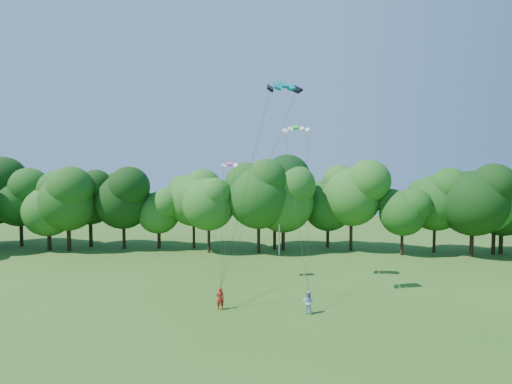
{
  "coord_description": "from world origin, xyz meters",
  "views": [
    {
      "loc": [
        2.37,
        -20.54,
        11.7
      ],
      "look_at": [
        -0.21,
        13.0,
        9.69
      ],
      "focal_mm": 28.0,
      "sensor_mm": 36.0,
      "label": 1
    }
  ],
  "objects": [
    {
      "name": "kite_green",
      "position": [
        3.27,
        19.87,
        15.78
      ],
      "size": [
        2.8,
        1.34,
        0.56
      ],
      "rotation": [
        0.0,
        0.0,
        -0.04
      ],
      "color": "#21E026",
      "rests_on": "ground"
    },
    {
      "name": "tree_back_west",
      "position": [
        -28.41,
        33.33,
        8.01
      ],
      "size": [
        8.81,
        8.81,
        12.82
      ],
      "color": "#362115",
      "rests_on": "ground"
    },
    {
      "name": "tree_back_east",
      "position": [
        30.49,
        35.5,
        6.98
      ],
      "size": [
        7.69,
        7.69,
        11.18
      ],
      "color": "#352115",
      "rests_on": "ground"
    },
    {
      "name": "kite_flyer_right",
      "position": [
        4.15,
        11.19,
        0.92
      ],
      "size": [
        1.11,
        1.02,
        1.85
      ],
      "primitive_type": "imported",
      "rotation": [
        0.0,
        0.0,
        2.69
      ],
      "color": "#A6BEE7",
      "rests_on": "ground"
    },
    {
      "name": "utility_pole",
      "position": [
        1.42,
        32.67,
        3.93
      ],
      "size": [
        1.43,
        0.68,
        7.62
      ],
      "rotation": [
        0.0,
        0.0,
        -0.41
      ],
      "color": "silver",
      "rests_on": "ground"
    },
    {
      "name": "tree_back_center",
      "position": [
        0.68,
        36.45,
        9.11
      ],
      "size": [
        10.03,
        10.03,
        14.58
      ],
      "color": "#342614",
      "rests_on": "ground"
    },
    {
      "name": "kite_flyer_left",
      "position": [
        -3.08,
        11.53,
        0.93
      ],
      "size": [
        0.78,
        0.62,
        1.85
      ],
      "primitive_type": "imported",
      "rotation": [
        0.0,
        0.0,
        3.43
      ],
      "color": "#B01D16",
      "rests_on": "ground"
    },
    {
      "name": "kite_teal",
      "position": [
        2.05,
        13.94,
        18.79
      ],
      "size": [
        3.14,
        2.07,
        0.77
      ],
      "rotation": [
        0.0,
        0.0,
        0.31
      ],
      "color": "#047384",
      "rests_on": "ground"
    },
    {
      "name": "kite_pink",
      "position": [
        -3.4,
        19.36,
        12.15
      ],
      "size": [
        1.82,
        1.19,
        0.39
      ],
      "rotation": [
        0.0,
        0.0,
        0.25
      ],
      "color": "#FC4680",
      "rests_on": "ground"
    }
  ]
}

